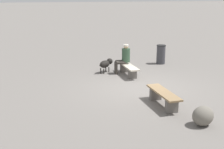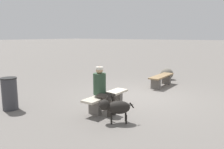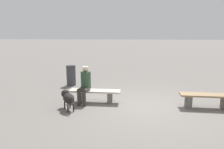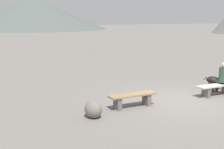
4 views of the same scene
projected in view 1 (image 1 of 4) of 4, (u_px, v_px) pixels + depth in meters
The scene contains 7 objects.
ground at pixel (142, 88), 11.48m from camera, with size 210.00×210.00×0.06m, color slate.
bench_left at pixel (163, 96), 9.55m from camera, with size 1.74×0.46×0.48m.
bench_right at pixel (128, 68), 13.11m from camera, with size 1.83×0.43×0.45m.
seated_person at pixel (124, 57), 13.29m from camera, with size 0.40×0.69×1.31m.
dog at pixel (106, 64), 13.55m from camera, with size 0.65×0.75×0.60m.
trash_bin at pixel (161, 54), 15.21m from camera, with size 0.46×0.46×0.96m.
boulder at pixel (203, 116), 8.15m from camera, with size 0.63×0.51×0.55m, color #6B665B.
Camera 1 is at (-10.23, 4.02, 3.50)m, focal length 48.44 mm.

